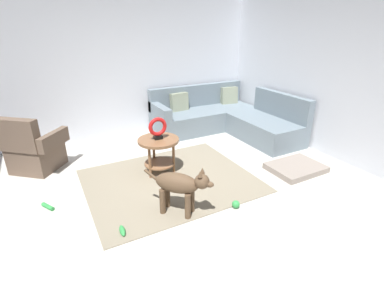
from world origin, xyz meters
name	(u,v)px	position (x,y,z in m)	size (l,w,h in m)	color
ground_plane	(183,213)	(0.00, 0.00, -0.05)	(6.00, 6.00, 0.10)	beige
wall_back	(112,66)	(0.00, 2.94, 1.35)	(6.00, 0.12, 2.70)	silver
wall_right	(359,77)	(2.94, 0.00, 1.35)	(0.12, 6.00, 2.70)	silver
area_rug	(170,180)	(0.15, 0.70, 0.01)	(2.30, 1.90, 0.01)	gray
sectional_couch	(225,119)	(1.99, 2.02, 0.29)	(2.20, 2.25, 0.88)	slate
armchair	(33,150)	(-1.52, 1.99, 0.32)	(1.00, 0.97, 0.88)	brown
side_table	(159,147)	(0.12, 1.02, 0.42)	(0.60, 0.60, 0.54)	brown
torus_sculpture	(158,128)	(0.12, 1.02, 0.71)	(0.28, 0.08, 0.33)	black
dog_bed_mat	(296,168)	(1.98, 0.08, 0.04)	(0.80, 0.60, 0.09)	gray
dog	(180,185)	(-0.05, -0.05, 0.38)	(0.62, 0.65, 0.63)	brown
dog_toy_ball	(236,204)	(0.59, -0.28, 0.05)	(0.10, 0.10, 0.10)	green
dog_toy_rope	(48,207)	(-1.44, 0.80, 0.03)	(0.05, 0.05, 0.20)	green
dog_toy_bone	(122,231)	(-0.76, -0.08, 0.03)	(0.18, 0.06, 0.06)	green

